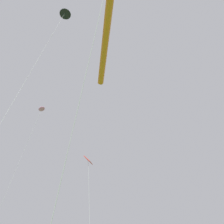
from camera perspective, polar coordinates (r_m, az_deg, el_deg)
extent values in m
cylinder|color=orange|center=(18.94, -1.95, 17.64)|extent=(8.64, 2.92, 0.58)
cylinder|color=#B2B2B7|center=(8.94, -6.97, 10.76)|extent=(4.85, 3.52, 16.92)
cone|color=black|center=(25.26, -12.41, 25.04)|extent=(1.67, 1.67, 1.08)
cylinder|color=#B2B2B7|center=(15.01, -22.13, 8.37)|extent=(2.89, 0.96, 24.03)
cube|color=red|center=(16.87, -6.46, -12.84)|extent=(0.74, 0.60, 0.55)
cylinder|color=#B2B2B7|center=(15.05, -6.09, -27.87)|extent=(0.60, 1.00, 9.02)
ellipsoid|color=pink|center=(28.11, -18.53, 0.79)|extent=(1.10, 1.23, 0.34)
cylinder|color=#B2B2B7|center=(24.67, -25.91, -17.08)|extent=(0.72, 2.89, 18.71)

